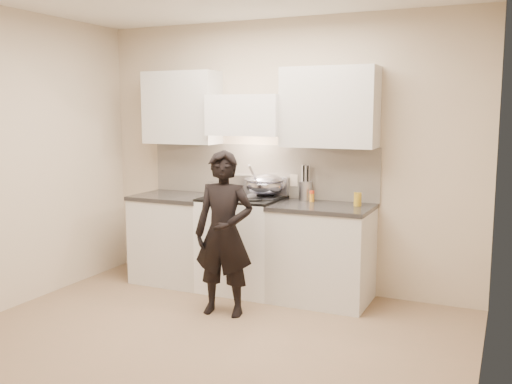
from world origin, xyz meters
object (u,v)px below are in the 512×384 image
at_px(counter_right, 322,253).
at_px(utensil_crock, 305,189).
at_px(wok, 265,184).
at_px(stove, 243,243).
at_px(person, 224,233).

height_order(counter_right, utensil_crock, utensil_crock).
bearing_deg(wok, stove, -152.30).
xyz_separation_m(wok, person, (-0.05, -0.81, -0.34)).
relative_size(utensil_crock, person, 0.24).
xyz_separation_m(stove, person, (0.15, -0.70, 0.25)).
distance_m(wok, person, 0.88).
bearing_deg(counter_right, stove, -180.00).
distance_m(counter_right, utensil_crock, 0.67).
bearing_deg(wok, utensil_crock, 20.67).
bearing_deg(wok, counter_right, -9.44).
relative_size(counter_right, person, 0.63).
bearing_deg(wok, person, -93.24).
height_order(stove, utensil_crock, utensil_crock).
distance_m(stove, wok, 0.64).
bearing_deg(counter_right, utensil_crock, 136.54).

